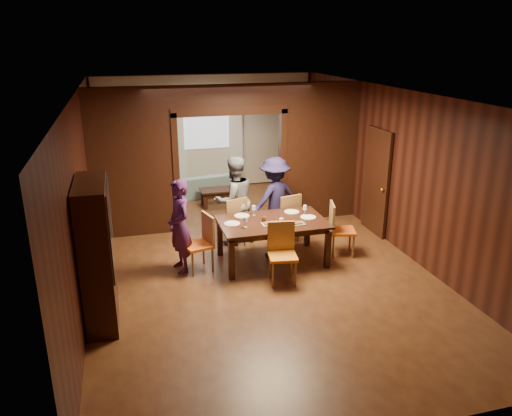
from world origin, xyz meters
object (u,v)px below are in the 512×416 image
object	(u,v)px
sofa	(205,184)
hutch	(97,253)
person_grey	(234,201)
chair_left	(198,244)
chair_near	(283,254)
chair_far_r	(285,217)
dining_table	(272,241)
person_purple	(180,226)
person_navy	(274,198)
chair_right	(342,229)
coffee_table	(218,197)
chair_far_l	(231,221)

from	to	relation	value
sofa	hutch	distance (m)	5.89
person_grey	chair_left	distance (m)	1.38
sofa	chair_near	world-z (taller)	chair_near
person_grey	chair_far_r	world-z (taller)	person_grey
sofa	chair_left	bearing A→B (deg)	69.14
dining_table	chair_far_r	xyz separation A→B (m)	(0.51, 0.84, 0.10)
person_grey	hutch	bearing A→B (deg)	27.94
dining_table	chair_near	size ratio (longest dim) A/B	1.89
sofa	person_purple	bearing A→B (deg)	65.22
person_purple	chair_near	size ratio (longest dim) A/B	1.64
sofa	chair_far_r	distance (m)	3.48
person_navy	chair_right	size ratio (longest dim) A/B	1.66
chair_left	person_purple	bearing A→B (deg)	-123.37
coffee_table	chair_near	xyz separation A→B (m)	(0.27, -4.05, 0.28)
person_purple	person_grey	xyz separation A→B (m)	(1.14, 0.93, 0.05)
person_purple	chair_far_l	size ratio (longest dim) A/B	1.64
sofa	chair_left	distance (m)	4.26
chair_far_r	chair_far_l	bearing A→B (deg)	-16.76
coffee_table	chair_far_l	world-z (taller)	chair_far_l
chair_left	chair_far_r	distance (m)	2.01
person_purple	hutch	xyz separation A→B (m)	(-1.26, -1.27, 0.21)
person_navy	hutch	xyz separation A→B (m)	(-3.21, -2.26, 0.20)
person_purple	chair_near	world-z (taller)	person_purple
dining_table	chair_right	world-z (taller)	chair_right
dining_table	chair_near	world-z (taller)	chair_near
person_navy	chair_near	size ratio (longest dim) A/B	1.66
chair_far_l	hutch	xyz separation A→B (m)	(-2.31, -2.09, 0.52)
chair_far_l	chair_left	bearing A→B (deg)	31.69
chair_right	chair_far_l	bearing A→B (deg)	78.48
person_purple	chair_left	distance (m)	0.42
person_navy	chair_right	distance (m)	1.49
person_grey	chair_far_l	xyz separation A→B (m)	(-0.08, -0.10, -0.36)
person_purple	chair_far_r	bearing A→B (deg)	95.71
chair_far_l	chair_near	bearing A→B (deg)	87.12
chair_left	chair_far_r	world-z (taller)	same
person_purple	chair_right	size ratio (longest dim) A/B	1.64
person_purple	sofa	world-z (taller)	person_purple
sofa	chair_far_l	bearing A→B (deg)	79.50
person_navy	chair_left	xyz separation A→B (m)	(-1.68, -1.08, -0.32)
coffee_table	sofa	bearing A→B (deg)	98.40
person_grey	chair_left	bearing A→B (deg)	35.26
chair_far_l	hutch	distance (m)	3.16
chair_left	chair_right	world-z (taller)	same
dining_table	person_grey	bearing A→B (deg)	113.93
person_purple	hutch	bearing A→B (deg)	-58.93
chair_left	hutch	size ratio (longest dim) A/B	0.48
chair_far_r	hutch	bearing A→B (deg)	18.09
dining_table	chair_far_l	distance (m)	1.06
person_purple	hutch	size ratio (longest dim) A/B	0.79
coffee_table	hutch	bearing A→B (deg)	-119.39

